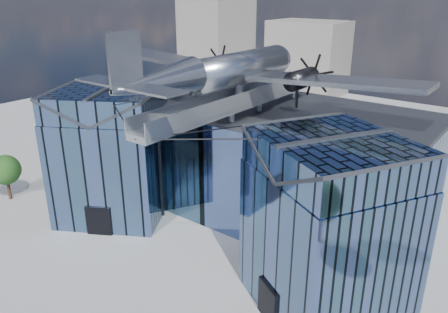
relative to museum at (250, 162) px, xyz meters
The scene contains 5 objects.
ground_plane 8.03m from the museum, 90.00° to the right, with size 120.00×120.00×0.00m, color gray.
museum is the anchor object (origin of this frame).
bg_towers 44.92m from the museum, 88.14° to the left, with size 77.00×24.50×26.00m.
tree_plaza_w 24.23m from the museum, 151.41° to the right, with size 3.53×3.53×4.66m.
tree_side_w 24.20m from the museum, behind, with size 4.78×4.78×5.81m.
Camera 1 is at (19.89, -23.88, 19.85)m, focal length 35.00 mm.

